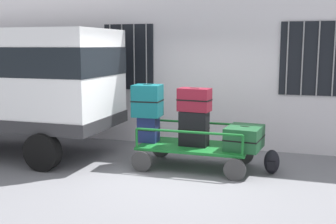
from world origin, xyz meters
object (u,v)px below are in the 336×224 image
object	(u,v)px
suitcase_left_middle	(147,101)
backpack	(272,162)
van	(5,78)
suitcase_midleft_middle	(194,100)
suitcase_left_bottom	(149,129)
suitcase_midleft_bottom	(194,129)
suitcase_center_bottom	(244,138)
luggage_cart	(194,149)

from	to	relation	value
suitcase_left_middle	backpack	xyz separation A→B (m)	(2.33, 0.06, -1.02)
suitcase_left_middle	van	bearing A→B (deg)	-178.80
suitcase_midleft_middle	van	bearing A→B (deg)	-179.12
suitcase_left_middle	backpack	distance (m)	2.54
van	suitcase_midleft_middle	size ratio (longest dim) A/B	7.59
suitcase_left_middle	suitcase_left_bottom	bearing A→B (deg)	90.00
suitcase_left_bottom	suitcase_left_middle	bearing A→B (deg)	-90.00
suitcase_left_middle	suitcase_midleft_bottom	xyz separation A→B (m)	(0.92, -0.02, -0.48)
suitcase_midleft_bottom	backpack	bearing A→B (deg)	3.26
suitcase_midleft_bottom	backpack	xyz separation A→B (m)	(1.41, 0.08, -0.53)
suitcase_left_middle	suitcase_center_bottom	bearing A→B (deg)	0.88
luggage_cart	suitcase_left_bottom	world-z (taller)	suitcase_left_bottom
van	suitcase_midleft_middle	world-z (taller)	van
suitcase_left_bottom	suitcase_center_bottom	size ratio (longest dim) A/B	0.61
suitcase_left_bottom	suitcase_center_bottom	world-z (taller)	suitcase_left_bottom
luggage_cart	suitcase_center_bottom	distance (m)	0.96
van	backpack	world-z (taller)	van
van	suitcase_left_bottom	distance (m)	3.28
luggage_cart	suitcase_midleft_middle	xyz separation A→B (m)	(0.00, -0.02, 0.94)
suitcase_midleft_bottom	suitcase_center_bottom	bearing A→B (deg)	2.93
van	suitcase_midleft_middle	bearing A→B (deg)	0.88
suitcase_left_middle	suitcase_midleft_bottom	distance (m)	1.04
luggage_cart	suitcase_left_middle	bearing A→B (deg)	-178.98
van	suitcase_midleft_bottom	size ratio (longest dim) A/B	7.26
suitcase_midleft_middle	suitcase_center_bottom	world-z (taller)	suitcase_midleft_middle
suitcase_midleft_bottom	suitcase_midleft_middle	xyz separation A→B (m)	(0.00, 0.02, 0.54)
suitcase_midleft_middle	suitcase_center_bottom	xyz separation A→B (m)	(0.92, 0.03, -0.65)
luggage_cart	backpack	bearing A→B (deg)	1.83
luggage_cart	suitcase_midleft_middle	size ratio (longest dim) A/B	3.36
suitcase_left_bottom	luggage_cart	bearing A→B (deg)	-1.89
suitcase_left_middle	suitcase_midleft_middle	bearing A→B (deg)	-0.20
luggage_cart	suitcase_left_middle	world-z (taller)	suitcase_left_middle
suitcase_midleft_bottom	backpack	world-z (taller)	suitcase_midleft_bottom
suitcase_center_bottom	suitcase_left_bottom	bearing A→B (deg)	179.42
suitcase_midleft_middle	backpack	xyz separation A→B (m)	(1.41, 0.06, -1.07)
suitcase_center_bottom	luggage_cart	bearing A→B (deg)	-179.27
suitcase_left_middle	suitcase_midleft_bottom	size ratio (longest dim) A/B	0.94
suitcase_midleft_middle	backpack	size ratio (longest dim) A/B	1.40
suitcase_midleft_middle	backpack	bearing A→B (deg)	2.62
suitcase_left_middle	suitcase_midleft_middle	distance (m)	0.92
luggage_cart	suitcase_midleft_bottom	bearing A→B (deg)	-90.00
luggage_cart	suitcase_center_bottom	world-z (taller)	suitcase_center_bottom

